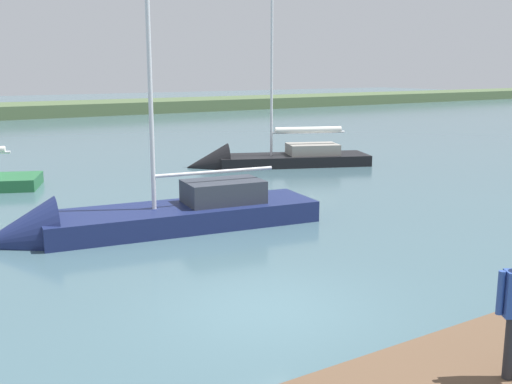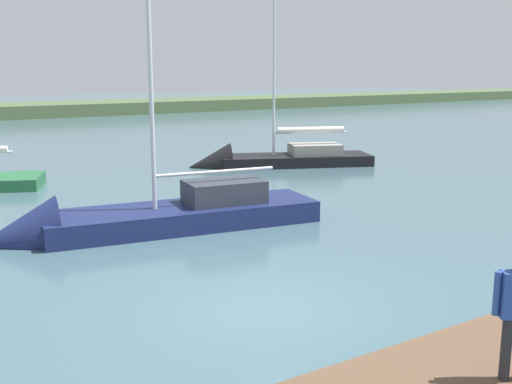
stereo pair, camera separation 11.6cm
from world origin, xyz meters
name	(u,v)px [view 2 (the right image)]	position (x,y,z in m)	size (l,w,h in m)	color
ground_plane	(265,308)	(0.00, 0.00, 0.00)	(200.00, 200.00, 0.00)	#42606B
sailboat_inner_slip	(137,224)	(0.04, -6.63, 0.22)	(9.69, 3.51, 11.03)	navy
sailboat_mid_channel	(267,163)	(-9.57, -14.61, 0.13)	(8.84, 5.29, 8.79)	black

